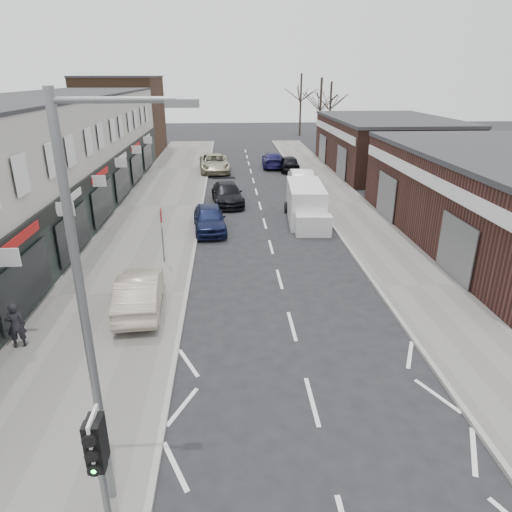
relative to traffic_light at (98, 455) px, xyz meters
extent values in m
plane|color=black|center=(4.40, 2.02, -2.41)|extent=(160.00, 160.00, 0.00)
cube|color=slate|center=(-2.35, 24.02, -2.35)|extent=(5.50, 64.00, 0.12)
cube|color=slate|center=(10.15, 24.02, -2.35)|extent=(3.50, 64.00, 0.12)
cube|color=beige|center=(-9.10, 21.52, 1.14)|extent=(8.00, 41.00, 7.10)
cube|color=#48301F|center=(-9.10, 47.02, 1.59)|extent=(8.00, 10.00, 8.00)
cube|color=#3C201B|center=(16.90, 36.02, -0.16)|extent=(10.00, 16.00, 4.50)
cylinder|color=slate|center=(0.00, 0.02, -0.79)|extent=(0.12, 0.12, 3.00)
cube|color=silver|center=(0.00, 0.02, 0.26)|extent=(0.05, 0.55, 1.10)
cube|color=black|center=(0.00, -0.10, 0.26)|extent=(0.28, 0.22, 0.95)
sphere|color=#0CE533|center=(0.00, -0.22, -0.04)|extent=(0.18, 0.18, 0.18)
cube|color=black|center=(0.00, 0.14, 0.26)|extent=(0.26, 0.20, 0.90)
cylinder|color=slate|center=(-0.30, 1.22, 1.71)|extent=(0.16, 0.16, 8.00)
cylinder|color=slate|center=(0.60, 1.22, 5.51)|extent=(1.80, 0.10, 0.10)
cube|color=slate|center=(1.60, 1.22, 5.46)|extent=(0.50, 0.22, 0.12)
cylinder|color=slate|center=(-0.80, 14.02, -1.04)|extent=(0.07, 0.07, 2.50)
cube|color=white|center=(-0.75, 14.02, -0.44)|extent=(0.04, 0.45, 0.25)
cube|color=white|center=(6.89, 20.53, -1.31)|extent=(2.34, 4.98, 2.21)
cube|color=white|center=(6.89, 17.68, -1.84)|extent=(2.01, 0.98, 1.16)
cylinder|color=black|center=(5.99, 18.83, -2.05)|extent=(0.23, 0.74, 0.74)
cylinder|color=black|center=(7.79, 18.83, -2.05)|extent=(0.23, 0.74, 0.74)
cylinder|color=black|center=(5.99, 22.22, -2.05)|extent=(0.23, 0.74, 0.74)
cylinder|color=black|center=(7.79, 22.22, -2.05)|extent=(0.23, 0.74, 0.74)
imported|color=#B3A48F|center=(-1.09, 9.43, -1.58)|extent=(1.83, 4.42, 1.42)
imported|color=black|center=(-4.56, 7.10, -1.52)|extent=(0.65, 0.52, 1.54)
imported|color=#12193B|center=(1.17, 18.85, -1.68)|extent=(2.13, 4.46, 1.47)
imported|color=black|center=(2.20, 24.68, -1.72)|extent=(2.43, 4.98, 1.39)
imported|color=#A4A083|center=(1.08, 35.88, -1.63)|extent=(3.01, 5.83, 1.57)
imported|color=white|center=(7.90, 28.78, -1.63)|extent=(1.88, 4.84, 1.57)
imported|color=black|center=(7.90, 36.01, -1.71)|extent=(1.72, 4.18, 1.42)
imported|color=#181646|center=(6.60, 37.91, -1.72)|extent=(2.19, 4.89, 1.39)
camera|label=1|loc=(2.25, -5.94, 5.84)|focal=32.00mm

